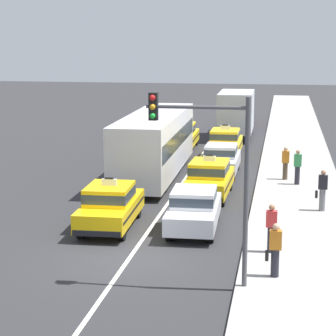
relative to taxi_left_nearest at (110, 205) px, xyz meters
name	(u,v)px	position (x,y,z in m)	size (l,w,h in m)	color
ground_plane	(129,258)	(1.50, -3.32, -0.88)	(160.00, 160.00, 0.00)	#2B2B2D
lane_stripe_left_right	(203,153)	(1.50, 16.68, -0.87)	(0.14, 80.00, 0.01)	silver
sidewalk_curb	(297,171)	(7.10, 11.68, -0.80)	(4.00, 90.00, 0.15)	#9E9993
taxi_left_nearest	(110,205)	(0.00, 0.00, 0.00)	(1.97, 4.62, 1.96)	black
bus_left_second	(155,142)	(-0.09, 9.44, 0.94)	(2.67, 11.23, 3.22)	black
taxi_left_third	(182,135)	(-0.05, 18.15, 0.00)	(1.90, 4.59, 1.96)	black
sedan_right_nearest	(194,208)	(3.14, 0.20, -0.03)	(1.90, 4.35, 1.58)	black
taxi_right_second	(209,178)	(3.13, 5.47, 0.00)	(1.91, 4.60, 1.96)	black
sedan_right_third	(221,159)	(3.17, 10.52, -0.03)	(1.77, 4.31, 1.58)	black
taxi_right_fourth	(225,142)	(2.93, 15.67, 0.00)	(1.82, 4.56, 1.96)	black
box_truck_right_fifth	(237,112)	(3.02, 23.79, 0.90)	(2.36, 6.99, 3.27)	black
sedan_right_sixth	(241,114)	(2.90, 30.70, -0.03)	(1.83, 4.33, 1.58)	black
pedestrian_near_crosswalk	(275,250)	(6.17, -4.64, 0.08)	(0.47, 0.24, 1.62)	#23232D
pedestrian_mid_block	(298,167)	(7.02, 8.16, 0.11)	(0.36, 0.24, 1.66)	#23232D
pedestrian_by_storefront	(285,163)	(6.46, 9.20, 0.09)	(0.36, 0.24, 1.63)	#473828
pedestrian_trailing	(322,190)	(7.93, 3.35, 0.11)	(0.47, 0.24, 1.68)	slate
pedestrian_far_corner	(272,228)	(6.03, -2.35, 0.08)	(0.47, 0.24, 1.61)	#23232D
traffic_light_pole	(212,157)	(4.38, -5.55, 2.94)	(2.87, 0.33, 5.58)	#47474C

